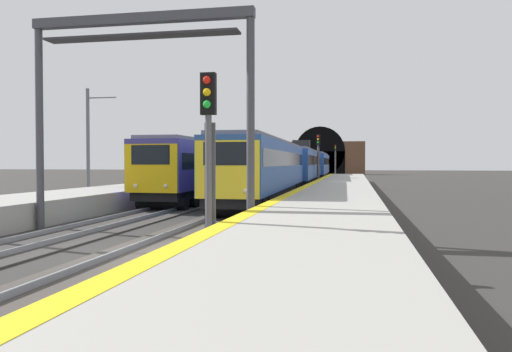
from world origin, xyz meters
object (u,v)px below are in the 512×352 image
railway_signal_mid (318,156)px  railway_signal_far (335,157)px  train_main_approaching (301,165)px  railway_signal_near (209,147)px  train_adjacent_platform (265,165)px  catenary_mast_near (88,144)px  overhead_signal_gantry (140,70)px

railway_signal_mid → railway_signal_far: bearing=-180.0°
train_main_approaching → railway_signal_mid: bearing=57.7°
railway_signal_near → railway_signal_mid: (38.25, -0.00, 0.31)m
train_main_approaching → train_adjacent_platform: bearing=-128.5°
catenary_mast_near → train_main_approaching: bearing=-26.6°
train_adjacent_platform → overhead_signal_gantry: (-37.85, -2.16, 3.57)m
railway_signal_mid → railway_signal_near: bearing=0.0°
railway_signal_mid → catenary_mast_near: 24.78m
train_adjacent_platform → railway_signal_near: size_ratio=13.20×
train_main_approaching → overhead_signal_gantry: size_ratio=7.51×
train_adjacent_platform → railway_signal_far: railway_signal_far is taller
railway_signal_mid → railway_signal_far: (44.01, 0.00, 0.29)m
train_main_approaching → overhead_signal_gantry: overhead_signal_gantry is taller
train_adjacent_platform → overhead_signal_gantry: size_ratio=7.53×
railway_signal_mid → railway_signal_far: railway_signal_far is taller
catenary_mast_near → railway_signal_mid: bearing=-31.4°
railway_signal_near → catenary_mast_near: size_ratio=0.66×
train_main_approaching → catenary_mast_near: size_ratio=8.73×
train_main_approaching → railway_signal_mid: size_ratio=11.80×
railway_signal_near → train_main_approaching: bearing=-177.4°
railway_signal_far → catenary_mast_near: bearing=-11.2°
railway_signal_mid → train_main_approaching: bearing=-121.2°
train_adjacent_platform → railway_signal_far: (39.63, -6.09, 1.26)m
train_main_approaching → catenary_mast_near: catenary_mast_near is taller
railway_signal_far → train_adjacent_platform: bearing=-8.7°
train_main_approaching → railway_signal_mid: (-1.08, -1.78, 0.97)m
train_adjacent_platform → catenary_mast_near: catenary_mast_near is taller
railway_signal_mid → overhead_signal_gantry: bearing=-6.7°
train_main_approaching → railway_signal_far: (42.93, -1.78, 1.26)m
train_main_approaching → railway_signal_far: railway_signal_far is taller
train_adjacent_platform → railway_signal_far: size_ratio=10.75×
railway_signal_far → railway_signal_mid: bearing=0.0°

